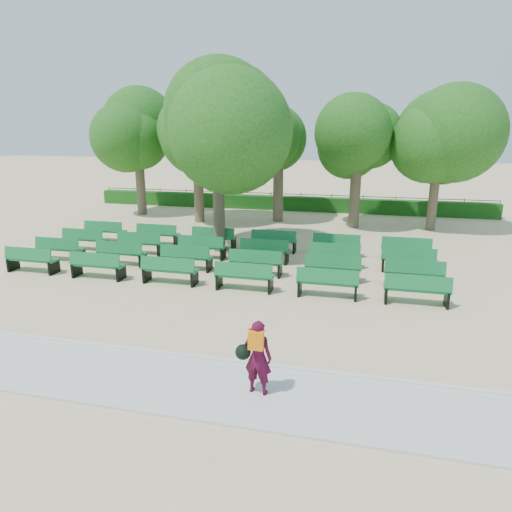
# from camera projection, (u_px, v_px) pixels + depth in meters

# --- Properties ---
(ground) EXTENTS (120.00, 120.00, 0.00)m
(ground) POSITION_uv_depth(u_px,v_px,m) (219.00, 274.00, 16.93)
(ground) COLOR #CBB286
(paving) EXTENTS (30.00, 2.20, 0.06)m
(paving) POSITION_uv_depth(u_px,v_px,m) (115.00, 376.00, 10.00)
(paving) COLOR beige
(paving) RESTS_ON ground
(curb) EXTENTS (30.00, 0.12, 0.10)m
(curb) POSITION_uv_depth(u_px,v_px,m) (140.00, 351.00, 11.07)
(curb) COLOR silver
(curb) RESTS_ON ground
(hedge) EXTENTS (26.00, 0.70, 0.90)m
(hedge) POSITION_uv_depth(u_px,v_px,m) (285.00, 203.00, 29.90)
(hedge) COLOR #175014
(hedge) RESTS_ON ground
(fence) EXTENTS (26.00, 0.10, 1.02)m
(fence) POSITION_uv_depth(u_px,v_px,m) (286.00, 209.00, 30.40)
(fence) COLOR black
(fence) RESTS_ON ground
(tree_line) EXTENTS (21.80, 6.80, 7.04)m
(tree_line) POSITION_uv_depth(u_px,v_px,m) (272.00, 222.00, 26.28)
(tree_line) COLOR #225D19
(tree_line) RESTS_ON ground
(bench_array) EXTENTS (1.97, 0.61, 1.24)m
(bench_array) POSITION_uv_depth(u_px,v_px,m) (228.00, 263.00, 17.99)
(bench_array) COLOR #136D33
(bench_array) RESTS_ON ground
(tree_among) EXTENTS (5.10, 5.10, 7.26)m
(tree_among) POSITION_uv_depth(u_px,v_px,m) (217.00, 135.00, 18.86)
(tree_among) COLOR brown
(tree_among) RESTS_ON ground
(person) EXTENTS (0.76, 0.48, 1.58)m
(person) POSITION_uv_depth(u_px,v_px,m) (257.00, 356.00, 9.11)
(person) COLOR #430923
(person) RESTS_ON ground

